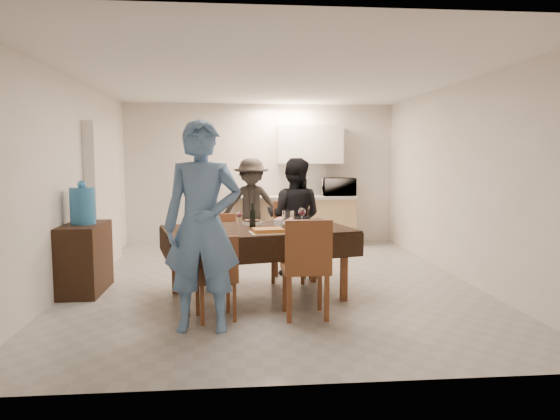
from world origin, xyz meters
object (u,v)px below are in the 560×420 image
(savoury_tart, at_px, (268,231))
(microwave, at_px, (339,187))
(person_near, at_px, (202,226))
(water_jug, at_px, (83,206))
(console, at_px, (85,258))
(wine_bottle, at_px, (253,215))
(dining_table, at_px, (257,231))
(water_pitcher, at_px, (288,219))
(person_kitchen, at_px, (252,205))
(person_far, at_px, (294,217))

(savoury_tart, height_order, microwave, microwave)
(savoury_tart, bearing_deg, person_near, -134.13)
(water_jug, xyz_separation_m, person_near, (1.49, -1.46, -0.06))
(console, distance_m, wine_bottle, 2.10)
(water_jug, bearing_deg, microwave, 38.98)
(dining_table, xyz_separation_m, microwave, (1.66, 3.40, 0.30))
(savoury_tart, xyz_separation_m, person_near, (-0.65, -0.67, 0.15))
(water_pitcher, height_order, person_kitchen, person_kitchen)
(microwave, bearing_deg, wine_bottle, 63.02)
(water_jug, distance_m, person_far, 2.68)
(savoury_tart, bearing_deg, person_far, 72.53)
(wine_bottle, distance_m, microwave, 3.76)
(dining_table, xyz_separation_m, water_pitcher, (0.35, -0.05, 0.14))
(water_jug, xyz_separation_m, savoury_tart, (2.14, -0.79, -0.21))
(dining_table, relative_size, water_pitcher, 11.20)
(console, distance_m, water_jug, 0.63)
(dining_table, xyz_separation_m, savoury_tart, (0.10, -0.38, 0.06))
(water_jug, distance_m, savoury_tart, 2.29)
(water_pitcher, height_order, microwave, microwave)
(water_jug, height_order, person_near, person_near)
(person_kitchen, bearing_deg, savoury_tart, -88.89)
(water_pitcher, bearing_deg, console, 169.23)
(console, xyz_separation_m, water_jug, (0.00, 0.00, 0.63))
(console, height_order, savoury_tart, savoury_tart)
(microwave, xyz_separation_m, person_kitchen, (-1.62, -0.45, -0.27))
(water_jug, distance_m, person_kitchen, 3.30)
(console, xyz_separation_m, person_far, (2.59, 0.64, 0.39))
(wine_bottle, xyz_separation_m, savoury_tart, (0.15, -0.43, -0.12))
(person_near, bearing_deg, person_kitchen, 85.30)
(person_near, xyz_separation_m, person_far, (1.10, 2.10, -0.18))
(dining_table, height_order, water_pitcher, water_pitcher)
(console, bearing_deg, water_pitcher, -10.77)
(water_pitcher, relative_size, microwave, 0.35)
(savoury_tart, bearing_deg, person_kitchen, 91.11)
(wine_bottle, height_order, person_near, person_near)
(savoury_tart, height_order, person_near, person_near)
(water_jug, height_order, person_kitchen, person_kitchen)
(savoury_tart, xyz_separation_m, microwave, (1.56, 3.78, 0.24))
(person_far, bearing_deg, water_pitcher, 97.91)
(person_far, bearing_deg, dining_table, 80.57)
(person_near, bearing_deg, water_jug, 139.38)
(console, xyz_separation_m, savoury_tart, (2.14, -0.79, 0.42))
(dining_table, height_order, water_jug, water_jug)
(wine_bottle, relative_size, person_near, 0.14)
(water_pitcher, bearing_deg, person_kitchen, 95.99)
(microwave, xyz_separation_m, person_far, (-1.11, -2.35, -0.27))
(person_far, xyz_separation_m, person_kitchen, (-0.51, 1.90, -0.00))
(person_far, distance_m, person_kitchen, 1.97)
(savoury_tart, bearing_deg, console, 159.88)
(microwave, bearing_deg, person_kitchen, 15.52)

